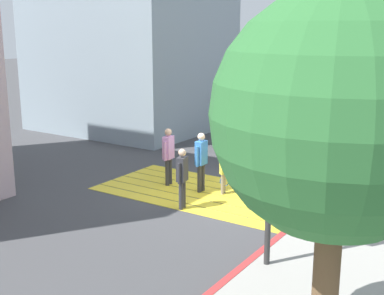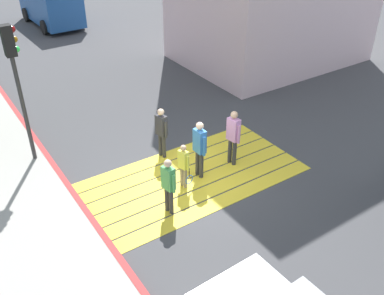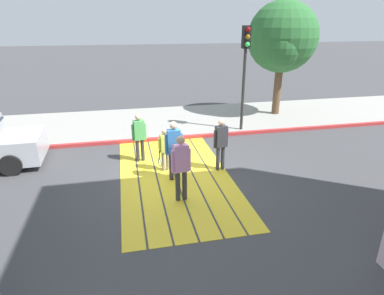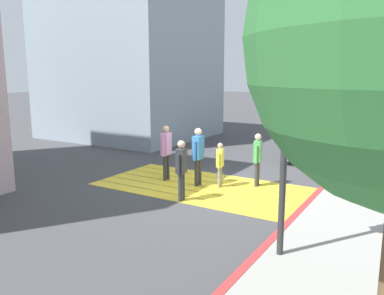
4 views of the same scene
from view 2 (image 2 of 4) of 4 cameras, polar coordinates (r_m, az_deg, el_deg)
ground_plane at (r=12.73m, az=0.18°, el=-3.89°), size 120.00×120.00×0.00m
crosswalk_stripes at (r=12.73m, az=0.18°, el=-3.87°), size 6.40×3.25×0.01m
curb_painted at (r=11.58m, az=-13.44°, el=-8.79°), size 0.16×40.00×0.13m
van_down_street at (r=27.84m, az=-18.22°, el=17.69°), size 2.48×5.26×2.35m
traffic_light_corner at (r=12.94m, az=-22.28°, el=9.61°), size 0.39×0.28×4.24m
pedestrian_adult_lead at (r=12.82m, az=5.46°, el=1.79°), size 0.28×0.52×1.79m
pedestrian_adult_trailing at (r=10.93m, az=-3.13°, el=-4.65°), size 0.27×0.47×1.63m
pedestrian_adult_side at (r=13.18m, az=-4.05°, el=2.40°), size 0.27×0.48×1.67m
pedestrian_teen_behind at (r=12.20m, az=1.01°, el=0.25°), size 0.24×0.52×1.79m
pedestrian_child_with_racket at (r=11.91m, az=-1.10°, el=-2.16°), size 0.32×0.43×1.37m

